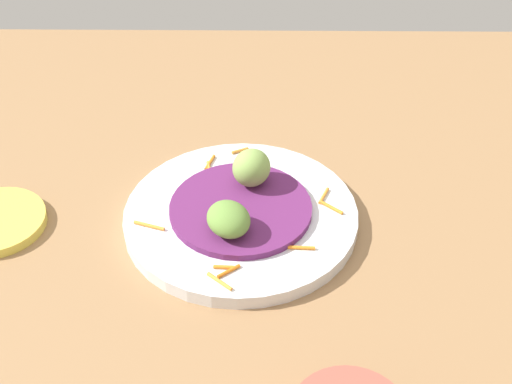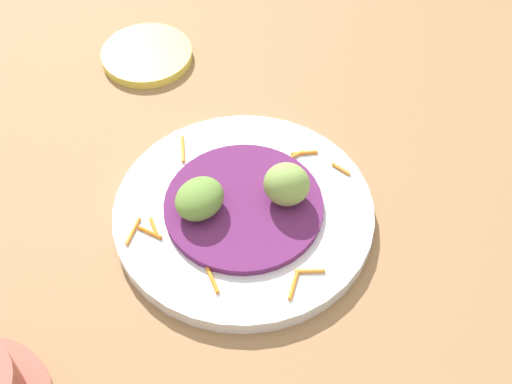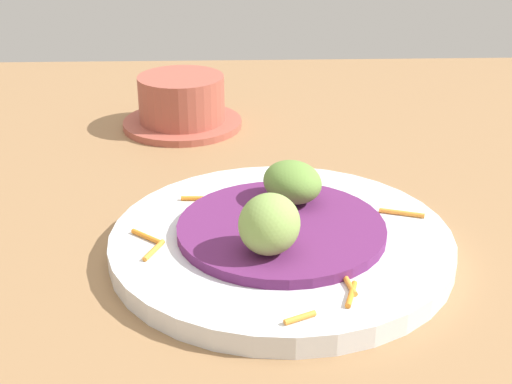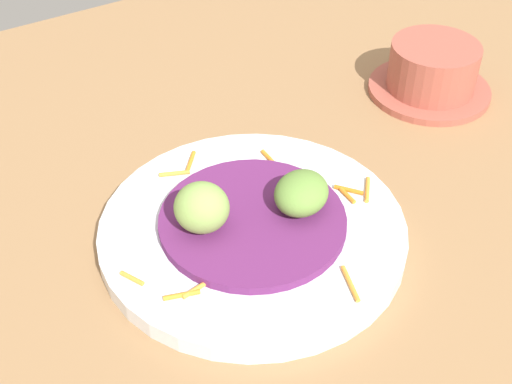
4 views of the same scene
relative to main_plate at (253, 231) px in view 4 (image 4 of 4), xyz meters
The scene contains 7 objects.
table_surface 7.06cm from the main_plate, 52.74° to the left, with size 110.00×110.00×2.00cm, color #936D47.
main_plate is the anchor object (origin of this frame).
cabbage_bed 1.26cm from the main_plate, 45.00° to the left, with size 16.52×16.52×0.83cm, color #60235B.
carrot_garnish 1.41cm from the main_plate, 97.81° to the left, with size 23.96×25.04×0.40cm.
guac_scoop_left 5.93cm from the main_plate, 105.52° to the right, with size 4.40×4.72×4.53cm, color #84A851.
guac_scoop_center 5.57cm from the main_plate, 74.48° to the left, with size 5.41×4.62×3.38cm, color olive.
terracotta_bowl 31.54cm from the main_plate, 107.73° to the left, with size 13.93×13.93×6.10cm.
Camera 4 is at (34.07, -29.10, 45.85)cm, focal length 49.10 mm.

